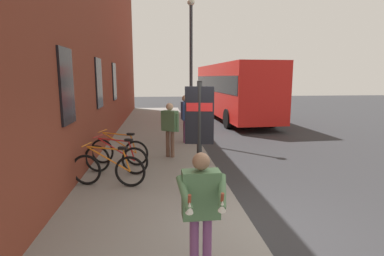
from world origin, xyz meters
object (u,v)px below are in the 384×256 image
(bicycle_end_of_row, at_px, (119,151))
(tourist_with_hotdogs, at_px, (201,202))
(bicycle_by_door, at_px, (108,169))
(street_lamp, at_px, (191,59))
(pedestrian_crossing_street, at_px, (170,124))
(transit_info_sign, at_px, (199,123))
(bicycle_mid_rack, at_px, (116,159))
(city_bus, at_px, (232,88))
(pedestrian_near_bus, at_px, (185,114))

(bicycle_end_of_row, xyz_separation_m, tourist_with_hotdogs, (-5.10, -1.63, 0.59))
(bicycle_by_door, distance_m, street_lamp, 6.09)
(pedestrian_crossing_street, height_order, street_lamp, street_lamp)
(bicycle_by_door, relative_size, transit_info_sign, 0.72)
(bicycle_by_door, relative_size, bicycle_mid_rack, 1.02)
(city_bus, xyz_separation_m, tourist_with_hotdogs, (-14.89, 4.07, -0.82))
(pedestrian_crossing_street, bearing_deg, city_bus, -24.87)
(bicycle_end_of_row, bearing_deg, pedestrian_crossing_street, -65.53)
(bicycle_end_of_row, distance_m, city_bus, 11.41)
(bicycle_mid_rack, height_order, city_bus, city_bus)
(city_bus, bearing_deg, street_lamp, 153.65)
(bicycle_by_door, bearing_deg, tourist_with_hotdogs, -153.84)
(transit_info_sign, bearing_deg, bicycle_by_door, 59.25)
(transit_info_sign, xyz_separation_m, street_lamp, (6.00, -0.49, 1.56))
(transit_info_sign, relative_size, city_bus, 0.23)
(bicycle_end_of_row, bearing_deg, city_bus, -30.23)
(bicycle_by_door, distance_m, bicycle_end_of_row, 1.72)
(bicycle_by_door, xyz_separation_m, pedestrian_crossing_street, (2.39, -1.51, 0.64))
(pedestrian_crossing_street, height_order, tourist_with_hotdogs, pedestrian_crossing_street)
(transit_info_sign, height_order, pedestrian_crossing_street, transit_info_sign)
(bicycle_by_door, height_order, tourist_with_hotdogs, tourist_with_hotdogs)
(bicycle_mid_rack, relative_size, tourist_with_hotdogs, 1.07)
(bicycle_end_of_row, relative_size, pedestrian_near_bus, 0.94)
(city_bus, bearing_deg, bicycle_end_of_row, 149.77)
(bicycle_by_door, xyz_separation_m, transit_info_sign, (-1.16, -1.94, 1.21))
(city_bus, bearing_deg, bicycle_by_door, 153.52)
(bicycle_mid_rack, bearing_deg, bicycle_end_of_row, 1.57)
(transit_info_sign, height_order, pedestrian_near_bus, transit_info_sign)
(transit_info_sign, distance_m, pedestrian_crossing_street, 3.62)
(city_bus, height_order, pedestrian_near_bus, city_bus)
(pedestrian_crossing_street, bearing_deg, bicycle_mid_rack, 135.42)
(bicycle_mid_rack, xyz_separation_m, transit_info_sign, (-2.07, -1.89, 1.21))
(tourist_with_hotdogs, bearing_deg, city_bus, -15.29)
(bicycle_end_of_row, relative_size, tourist_with_hotdogs, 1.07)
(pedestrian_near_bus, bearing_deg, bicycle_end_of_row, 141.75)
(transit_info_sign, height_order, street_lamp, street_lamp)
(bicycle_mid_rack, relative_size, transit_info_sign, 0.71)
(bicycle_end_of_row, bearing_deg, bicycle_by_door, 179.00)
(bicycle_end_of_row, height_order, pedestrian_crossing_street, pedestrian_crossing_street)
(transit_info_sign, distance_m, pedestrian_near_bus, 5.61)
(city_bus, relative_size, street_lamp, 1.98)
(bicycle_mid_rack, bearing_deg, city_bus, -28.21)
(street_lamp, bearing_deg, city_bus, -26.35)
(pedestrian_near_bus, relative_size, street_lamp, 0.34)
(bicycle_by_door, relative_size, pedestrian_crossing_street, 1.03)
(bicycle_by_door, bearing_deg, bicycle_end_of_row, -1.00)
(pedestrian_crossing_street, bearing_deg, transit_info_sign, -173.00)
(tourist_with_hotdogs, bearing_deg, pedestrian_near_bus, -3.68)
(street_lamp, bearing_deg, pedestrian_crossing_street, 159.32)
(bicycle_by_door, relative_size, pedestrian_near_bus, 0.96)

